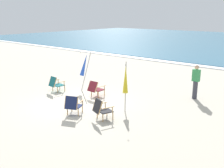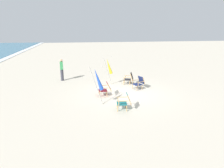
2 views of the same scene
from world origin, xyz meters
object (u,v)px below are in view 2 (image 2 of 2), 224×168
Objects in this scene: beach_chair_far_center at (139,82)px; beach_chair_front_left at (106,89)px; beach_chair_mid_center at (125,101)px; person_near_chairs at (62,70)px; beach_chair_back_left at (129,78)px; umbrella_furled_yellow at (109,66)px; umbrella_furled_blue at (98,80)px.

beach_chair_far_center is 2.50m from beach_chair_front_left.
person_near_chairs reaches higher than beach_chair_mid_center.
beach_chair_front_left is 0.97× the size of beach_chair_back_left.
beach_chair_front_left is 2.28m from beach_chair_mid_center.
beach_chair_mid_center is 4.46m from umbrella_furled_yellow.
beach_chair_front_left is at bearing -143.52° from person_near_chairs.
person_near_chairs reaches higher than beach_chair_back_left.
beach_chair_far_center is 2.36m from umbrella_furled_yellow.
person_near_chairs is at bearing 63.77° from umbrella_furled_yellow.
beach_chair_front_left is at bearing -22.53° from umbrella_furled_blue.
umbrella_furled_yellow is at bearing -16.38° from umbrella_furled_blue.
beach_chair_front_left is 4.77m from person_near_chairs.
umbrella_furled_blue is at bearing -155.87° from person_near_chairs.
person_near_chairs is at bearing 60.97° from beach_chair_far_center.
beach_chair_far_center is 1.24m from beach_chair_back_left.
beach_chair_far_center is 1.04× the size of beach_chair_back_left.
beach_chair_front_left is 0.98× the size of beach_chair_mid_center.
beach_chair_far_center is 0.43× the size of umbrella_furled_yellow.
beach_chair_mid_center is (-2.17, -0.69, 0.00)m from beach_chair_front_left.
umbrella_furled_yellow is at bearing 56.24° from beach_chair_far_center.
umbrella_furled_blue is (-1.29, 0.54, 0.90)m from beach_chair_front_left.
beach_chair_mid_center is (-4.33, 1.23, -0.00)m from beach_chair_back_left.
beach_chair_far_center is 5.88m from person_near_chairs.
umbrella_furled_yellow is 1.23× the size of person_near_chairs.
umbrella_furled_blue is 1.25× the size of person_near_chairs.
beach_chair_front_left is 2.89m from beach_chair_back_left.
beach_chair_back_left is 0.41× the size of umbrella_furled_yellow.
beach_chair_front_left is at bearing 138.16° from beach_chair_back_left.
umbrella_furled_yellow is (3.48, -1.02, -0.02)m from umbrella_furled_blue.
beach_chair_far_center is 0.53× the size of person_near_chairs.
beach_chair_back_left reaches higher than beach_chair_front_left.
person_near_chairs is (1.63, 3.31, -0.47)m from umbrella_furled_yellow.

